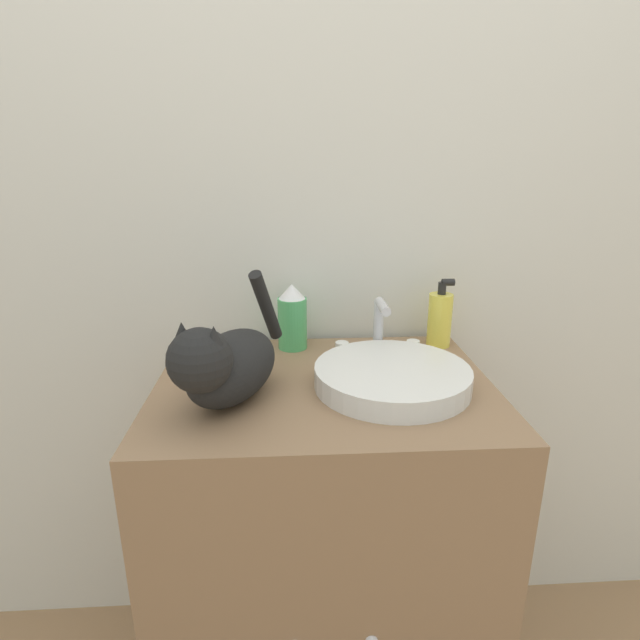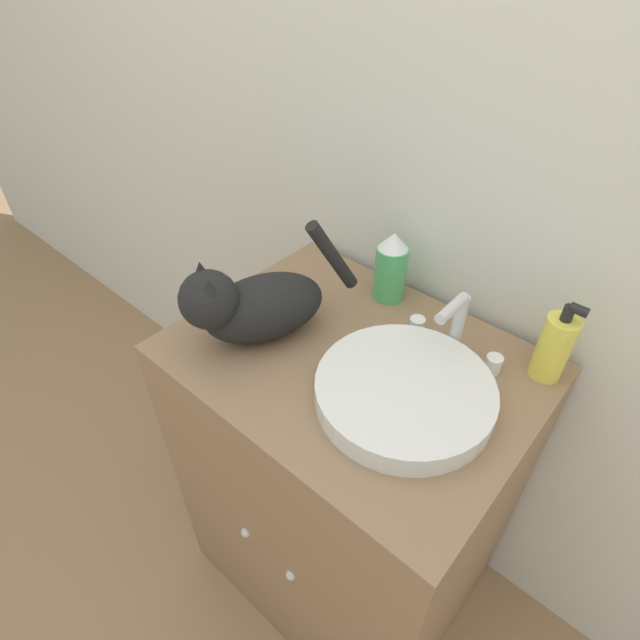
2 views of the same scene
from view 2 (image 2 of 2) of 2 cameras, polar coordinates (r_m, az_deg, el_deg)
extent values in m
plane|color=#997551|center=(1.67, -4.63, -32.11)|extent=(8.00, 8.00, 0.00)
cube|color=silver|center=(1.05, 16.20, 19.80)|extent=(6.00, 0.05, 2.50)
cube|color=#8C6B4C|center=(1.35, 2.94, -17.92)|extent=(0.71, 0.54, 0.89)
sphere|color=silver|center=(1.24, -8.56, -22.94)|extent=(0.02, 0.02, 0.02)
sphere|color=silver|center=(1.19, -3.42, -27.17)|extent=(0.02, 0.02, 0.02)
cylinder|color=white|center=(0.92, 9.60, -8.09)|extent=(0.32, 0.32, 0.04)
cylinder|color=silver|center=(1.00, 15.48, -0.52)|extent=(0.02, 0.02, 0.14)
cylinder|color=silver|center=(0.93, 14.88, 1.33)|extent=(0.02, 0.09, 0.02)
cylinder|color=white|center=(1.06, 11.01, -0.60)|extent=(0.03, 0.03, 0.03)
cylinder|color=white|center=(1.01, 19.20, -4.76)|extent=(0.03, 0.03, 0.03)
ellipsoid|color=black|center=(1.01, -6.39, 1.44)|extent=(0.23, 0.28, 0.14)
sphere|color=black|center=(0.96, -12.59, 2.30)|extent=(0.15, 0.15, 0.11)
cone|color=black|center=(0.96, -13.47, 5.51)|extent=(0.05, 0.05, 0.04)
cone|color=black|center=(0.91, -12.47, 3.50)|extent=(0.05, 0.05, 0.04)
cylinder|color=black|center=(1.01, 1.47, 7.30)|extent=(0.07, 0.12, 0.17)
cylinder|color=#EADB4C|center=(1.01, 25.16, -2.92)|extent=(0.06, 0.06, 0.13)
cylinder|color=black|center=(0.96, 26.49, 0.68)|extent=(0.02, 0.02, 0.03)
cylinder|color=black|center=(0.95, 27.50, 1.02)|extent=(0.03, 0.02, 0.02)
cylinder|color=#4CB266|center=(1.12, 8.04, 5.36)|extent=(0.07, 0.07, 0.13)
cone|color=white|center=(1.08, 8.44, 8.94)|extent=(0.06, 0.06, 0.04)
camera|label=1|loc=(0.67, -73.49, -14.26)|focal=28.00mm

